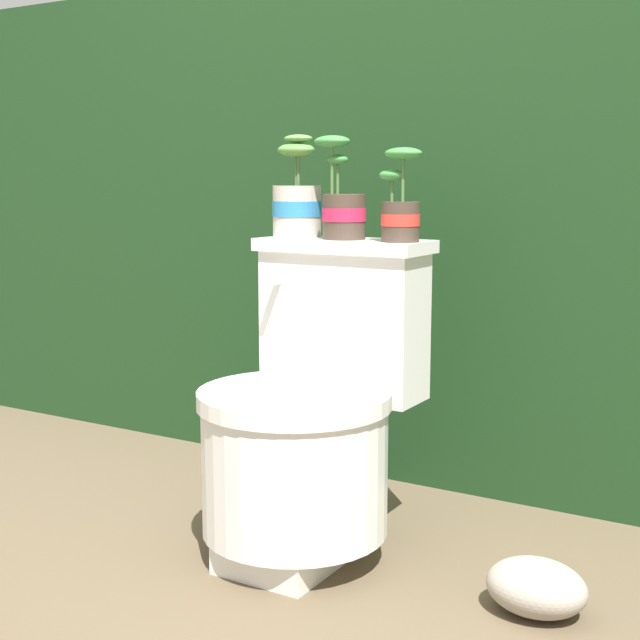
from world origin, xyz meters
The scene contains 7 objects.
ground_plane centered at (0.00, 0.00, 0.00)m, with size 12.00×12.00×0.00m, color brown.
hedge_backdrop centered at (0.00, 0.97, 0.72)m, with size 3.72×0.67×1.44m.
toilet centered at (0.03, 0.11, 0.30)m, with size 0.43×0.53×0.71m.
potted_plant_left centered at (-0.12, 0.28, 0.80)m, with size 0.12×0.12×0.25m.
potted_plant_midleft centered at (0.03, 0.27, 0.79)m, with size 0.12×0.10×0.24m.
potted_plant_middle centered at (0.18, 0.25, 0.79)m, with size 0.10×0.09×0.21m.
garden_stone centered at (0.58, 0.07, 0.06)m, with size 0.20×0.16×0.11m.
Camera 1 is at (1.06, -1.57, 0.85)m, focal length 50.00 mm.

